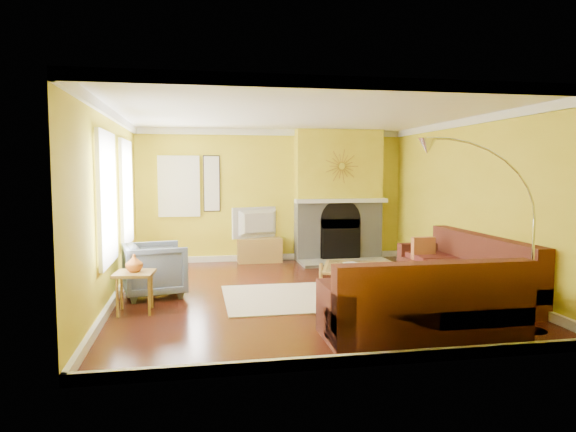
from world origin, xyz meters
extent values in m
cube|color=#531D11|center=(0.00, 0.00, -0.01)|extent=(5.50, 6.00, 0.02)
cube|color=white|center=(0.00, 0.00, 2.71)|extent=(5.50, 6.00, 0.02)
cube|color=yellow|center=(0.00, 3.01, 1.35)|extent=(5.50, 0.02, 2.70)
cube|color=yellow|center=(0.00, -3.01, 1.35)|extent=(5.50, 0.02, 2.70)
cube|color=yellow|center=(-2.76, 0.00, 1.35)|extent=(0.02, 6.00, 2.70)
cube|color=yellow|center=(2.76, 0.00, 1.35)|extent=(0.02, 6.00, 2.70)
cube|color=white|center=(-2.72, 1.30, 1.50)|extent=(0.06, 1.22, 1.72)
cube|color=white|center=(-2.72, -0.60, 1.50)|extent=(0.06, 1.22, 1.72)
cube|color=white|center=(-1.90, 2.96, 1.55)|extent=(0.82, 0.06, 1.22)
cube|color=white|center=(-1.25, 2.97, 1.60)|extent=(0.34, 0.04, 1.14)
cube|color=white|center=(1.35, 2.56, 1.25)|extent=(1.92, 0.22, 0.08)
cube|color=gray|center=(1.35, 2.25, 0.03)|extent=(1.80, 0.70, 0.06)
cube|color=beige|center=(0.01, -0.26, 0.01)|extent=(2.40, 1.80, 0.02)
cube|color=olive|center=(-0.31, 2.78, 0.25)|extent=(0.89, 0.40, 0.49)
imported|color=black|center=(-0.31, 2.78, 0.81)|extent=(1.08, 0.51, 0.63)
cube|color=white|center=(-0.10, 2.76, 0.15)|extent=(0.31, 0.31, 0.31)
imported|color=slate|center=(-2.19, 0.22, 0.40)|extent=(1.03, 1.01, 0.79)
imported|color=#C86722|center=(-2.38, -0.66, 0.66)|extent=(0.27, 0.27, 0.23)
imported|color=white|center=(0.69, -0.05, 0.43)|extent=(0.25, 0.30, 0.02)
camera|label=1|loc=(-1.59, -7.51, 1.85)|focal=32.00mm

